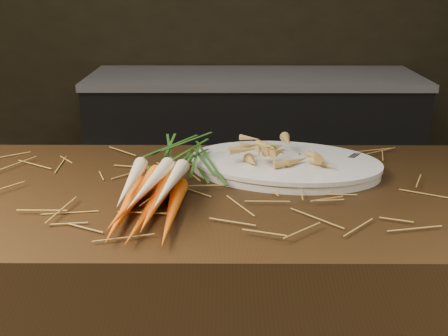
{
  "coord_description": "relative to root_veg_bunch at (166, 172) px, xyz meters",
  "views": [
    {
      "loc": [
        0.15,
        -0.91,
        1.38
      ],
      "look_at": [
        0.14,
        0.28,
        0.96
      ],
      "focal_mm": 45.0,
      "sensor_mm": 36.0,
      "label": 1
    }
  ],
  "objects": [
    {
      "name": "back_counter",
      "position": [
        0.29,
        1.9,
        -0.53
      ],
      "size": [
        1.82,
        0.62,
        0.84
      ],
      "color": "black",
      "rests_on": "ground"
    },
    {
      "name": "straw_bedding",
      "position": [
        -0.01,
        0.02,
        -0.04
      ],
      "size": [
        1.4,
        0.6,
        0.02
      ],
      "primitive_type": null,
      "color": "olive",
      "rests_on": "main_counter"
    },
    {
      "name": "serving_platter",
      "position": [
        0.28,
        0.14,
        -0.04
      ],
      "size": [
        0.53,
        0.41,
        0.03
      ],
      "primitive_type": null,
      "rotation": [
        0.0,
        0.0,
        -0.22
      ],
      "color": "white",
      "rests_on": "main_counter"
    },
    {
      "name": "root_veg_bunch",
      "position": [
        0.0,
        0.0,
        0.0
      ],
      "size": [
        0.22,
        0.56,
        0.1
      ],
      "rotation": [
        0.0,
        0.0,
        -0.13
      ],
      "color": "#EE5D06",
      "rests_on": "main_counter"
    },
    {
      "name": "roasted_veg_heap",
      "position": [
        0.28,
        0.14,
        0.0
      ],
      "size": [
        0.26,
        0.22,
        0.05
      ],
      "primitive_type": null,
      "rotation": [
        0.0,
        0.0,
        -0.22
      ],
      "color": "#B18A40",
      "rests_on": "serving_platter"
    },
    {
      "name": "serving_fork",
      "position": [
        0.44,
        0.09,
        -0.02
      ],
      "size": [
        0.12,
        0.16,
        0.0
      ],
      "primitive_type": "cube",
      "rotation": [
        0.0,
        0.0,
        -0.61
      ],
      "color": "silver",
      "rests_on": "serving_platter"
    }
  ]
}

